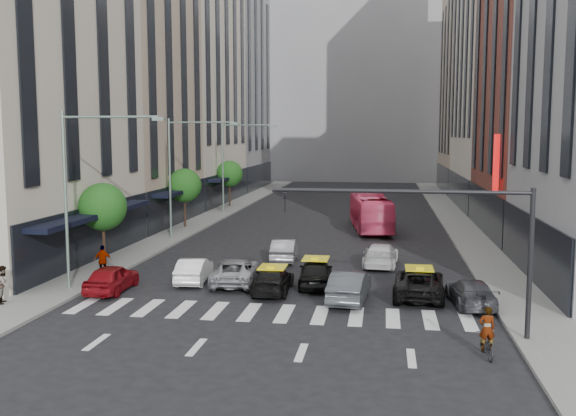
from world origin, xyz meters
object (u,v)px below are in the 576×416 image
at_px(car_red, 112,278).
at_px(motorcycle, 486,346).
at_px(taxi_center, 316,273).
at_px(bus, 370,212).
at_px(streetlamp_near, 83,176).
at_px(streetlamp_far, 232,155).
at_px(streetlamp_mid, 182,162).
at_px(pedestrian_far, 103,261).
at_px(taxi_left, 273,280).
at_px(pedestrian_near, 3,284).
at_px(car_white_front, 194,270).

height_order(car_red, motorcycle, car_red).
relative_size(taxi_center, bus, 0.40).
xyz_separation_m(streetlamp_near, streetlamp_far, (0.00, 32.00, 0.00)).
xyz_separation_m(streetlamp_mid, pedestrian_far, (-0.36, -13.23, -4.88)).
bearing_deg(streetlamp_far, taxi_left, -72.93).
height_order(taxi_left, pedestrian_near, pedestrian_near).
bearing_deg(pedestrian_far, streetlamp_far, -104.64).
bearing_deg(taxi_left, pedestrian_near, 18.65).
bearing_deg(streetlamp_far, bus, -31.99).
height_order(car_red, pedestrian_far, pedestrian_far).
xyz_separation_m(streetlamp_far, pedestrian_near, (-2.56, -35.19, -4.87)).
distance_m(taxi_center, pedestrian_far, 11.84).
distance_m(car_white_front, pedestrian_near, 9.53).
distance_m(streetlamp_mid, car_white_front, 14.99).
distance_m(car_red, car_white_front, 4.43).
xyz_separation_m(car_red, taxi_left, (8.14, 1.08, -0.07)).
bearing_deg(streetlamp_near, taxi_center, 13.77).
bearing_deg(pedestrian_far, motorcycle, 139.02).
xyz_separation_m(car_red, bus, (12.57, 23.18, 0.81)).
distance_m(streetlamp_near, bus, 27.50).
relative_size(streetlamp_far, motorcycle, 5.63).
bearing_deg(motorcycle, car_white_front, -41.54).
distance_m(streetlamp_mid, pedestrian_far, 14.10).
xyz_separation_m(taxi_center, bus, (2.40, 20.52, 0.79)).
relative_size(taxi_left, pedestrian_near, 2.51).
bearing_deg(pedestrian_near, streetlamp_mid, -26.09).
bearing_deg(car_white_front, taxi_left, 155.79).
distance_m(taxi_left, pedestrian_far, 9.94).
relative_size(car_red, taxi_center, 0.96).
bearing_deg(bus, car_red, 53.94).
height_order(bus, pedestrian_near, bus).
bearing_deg(car_red, streetlamp_mid, -86.23).
bearing_deg(streetlamp_far, pedestrian_far, -90.70).
relative_size(streetlamp_mid, car_red, 2.15).
bearing_deg(pedestrian_far, streetlamp_near, 83.39).
xyz_separation_m(streetlamp_far, taxi_center, (11.48, -29.19, -5.16)).
distance_m(streetlamp_far, motorcycle, 43.57).
relative_size(taxi_left, motorcycle, 2.78).
height_order(car_red, bus, bus).
bearing_deg(pedestrian_near, taxi_center, -85.35).
height_order(car_red, taxi_left, car_red).
bearing_deg(streetlamp_mid, motorcycle, -50.82).
bearing_deg(streetlamp_near, motorcycle, -20.41).
xyz_separation_m(taxi_center, pedestrian_far, (-11.83, -0.04, 0.29)).
relative_size(car_white_front, pedestrian_near, 2.31).
distance_m(car_white_front, taxi_center, 6.63).
distance_m(streetlamp_far, pedestrian_near, 35.62).
xyz_separation_m(streetlamp_near, motorcycle, (18.72, -6.96, -5.48)).
height_order(bus, pedestrian_far, bus).
relative_size(car_red, bus, 0.38).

